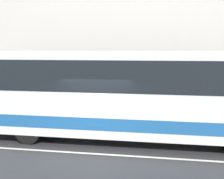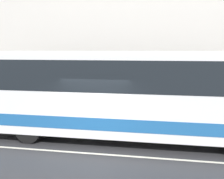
% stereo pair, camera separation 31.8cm
% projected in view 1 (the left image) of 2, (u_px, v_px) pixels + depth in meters
% --- Properties ---
extents(ground_plane, '(60.00, 60.00, 0.00)m').
position_uv_depth(ground_plane, '(92.00, 154.00, 10.62)').
color(ground_plane, '#2D2D30').
extents(sidewalk, '(60.00, 2.31, 0.13)m').
position_uv_depth(sidewalk, '(117.00, 119.00, 15.64)').
color(sidewalk, gray).
rests_on(sidewalk, ground_plane).
extents(building_facade, '(60.00, 0.35, 10.48)m').
position_uv_depth(building_facade, '(122.00, 20.00, 16.26)').
color(building_facade, silver).
rests_on(building_facade, ground_plane).
extents(lane_stripe, '(54.00, 0.14, 0.01)m').
position_uv_depth(lane_stripe, '(92.00, 154.00, 10.62)').
color(lane_stripe, beige).
rests_on(lane_stripe, ground_plane).
extents(transit_bus, '(11.61, 2.49, 3.46)m').
position_uv_depth(transit_bus, '(122.00, 91.00, 11.95)').
color(transit_bus, white).
rests_on(transit_bus, ground_plane).
extents(pedestrian_waiting, '(0.36, 0.36, 1.72)m').
position_uv_depth(pedestrian_waiting, '(113.00, 103.00, 15.17)').
color(pedestrian_waiting, maroon).
rests_on(pedestrian_waiting, sidewalk).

